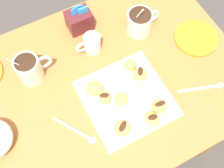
# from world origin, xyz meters

# --- Properties ---
(ground_plane) EXTENTS (8.00, 8.00, 0.00)m
(ground_plane) POSITION_xyz_m (0.00, 0.00, 0.00)
(ground_plane) COLOR #423D38
(dining_table) EXTENTS (0.98, 0.72, 0.72)m
(dining_table) POSITION_xyz_m (0.00, 0.00, 0.58)
(dining_table) COLOR #A36633
(dining_table) RESTS_ON ground_plane
(pastry_plate_square) EXTENTS (0.27, 0.27, 0.02)m
(pastry_plate_square) POSITION_xyz_m (0.03, -0.10, 0.73)
(pastry_plate_square) COLOR white
(pastry_plate_square) RESTS_ON dining_table
(coffee_mug_cream_left) EXTENTS (0.13, 0.08, 0.15)m
(coffee_mug_cream_left) POSITION_xyz_m (-0.21, 0.14, 0.77)
(coffee_mug_cream_left) COLOR silver
(coffee_mug_cream_left) RESTS_ON dining_table
(coffee_mug_cream_right) EXTENTS (0.13, 0.09, 0.13)m
(coffee_mug_cream_right) POSITION_xyz_m (0.22, 0.14, 0.76)
(coffee_mug_cream_right) COLOR silver
(coffee_mug_cream_right) RESTS_ON dining_table
(cream_pitcher_white) EXTENTS (0.10, 0.06, 0.07)m
(cream_pitcher_white) POSITION_xyz_m (0.02, 0.14, 0.76)
(cream_pitcher_white) COLOR white
(cream_pitcher_white) RESTS_ON dining_table
(sugar_caddy) EXTENTS (0.09, 0.07, 0.11)m
(sugar_caddy) POSITION_xyz_m (0.02, 0.25, 0.76)
(sugar_caddy) COLOR #561E23
(sugar_caddy) RESTS_ON dining_table
(saucer_orange_right) EXTENTS (0.16, 0.16, 0.01)m
(saucer_orange_right) POSITION_xyz_m (0.38, -0.00, 0.72)
(saucer_orange_right) COLOR orange
(saucer_orange_right) RESTS_ON dining_table
(loose_spoon_near_saucer) EXTENTS (0.10, 0.14, 0.01)m
(loose_spoon_near_saucer) POSITION_xyz_m (-0.16, -0.13, 0.72)
(loose_spoon_near_saucer) COLOR silver
(loose_spoon_near_saucer) RESTS_ON dining_table
(loose_spoon_by_plate) EXTENTS (0.16, 0.06, 0.01)m
(loose_spoon_by_plate) POSITION_xyz_m (0.30, -0.18, 0.72)
(loose_spoon_by_plate) COLOR silver
(loose_spoon_by_plate) RESTS_ON dining_table
(beignet_0) EXTENTS (0.05, 0.06, 0.03)m
(beignet_0) POSITION_xyz_m (0.07, -0.20, 0.75)
(beignet_0) COLOR #D19347
(beignet_0) RESTS_ON pastry_plate_square
(chocolate_drizzle_0) EXTENTS (0.03, 0.03, 0.00)m
(chocolate_drizzle_0) POSITION_xyz_m (0.07, -0.20, 0.76)
(chocolate_drizzle_0) COLOR #381E11
(chocolate_drizzle_0) RESTS_ON beignet_0
(beignet_1) EXTENTS (0.06, 0.06, 0.04)m
(beignet_1) POSITION_xyz_m (0.11, -0.18, 0.75)
(beignet_1) COLOR #D19347
(beignet_1) RESTS_ON pastry_plate_square
(chocolate_drizzle_1) EXTENTS (0.04, 0.02, 0.00)m
(chocolate_drizzle_1) POSITION_xyz_m (0.11, -0.18, 0.77)
(chocolate_drizzle_1) COLOR #381E11
(chocolate_drizzle_1) RESTS_ON beignet_1
(beignet_2) EXTENTS (0.05, 0.05, 0.03)m
(beignet_2) POSITION_xyz_m (0.01, -0.10, 0.75)
(beignet_2) COLOR #D19347
(beignet_2) RESTS_ON pastry_plate_square
(beignet_3) EXTENTS (0.07, 0.07, 0.03)m
(beignet_3) POSITION_xyz_m (-0.03, -0.18, 0.75)
(beignet_3) COLOR #D19347
(beignet_3) RESTS_ON pastry_plate_square
(chocolate_drizzle_3) EXTENTS (0.04, 0.04, 0.00)m
(chocolate_drizzle_3) POSITION_xyz_m (-0.03, -0.18, 0.77)
(chocolate_drizzle_3) COLOR #381E11
(chocolate_drizzle_3) RESTS_ON beignet_3
(beignet_4) EXTENTS (0.05, 0.04, 0.04)m
(beignet_4) POSITION_xyz_m (0.10, 0.00, 0.75)
(beignet_4) COLOR #D19347
(beignet_4) RESTS_ON pastry_plate_square
(beignet_5) EXTENTS (0.05, 0.06, 0.03)m
(beignet_5) POSITION_xyz_m (-0.03, -0.07, 0.75)
(beignet_5) COLOR #D19347
(beignet_5) RESTS_ON pastry_plate_square
(chocolate_drizzle_5) EXTENTS (0.03, 0.03, 0.00)m
(chocolate_drizzle_5) POSITION_xyz_m (-0.03, -0.07, 0.77)
(chocolate_drizzle_5) COLOR #381E11
(chocolate_drizzle_5) RESTS_ON beignet_5
(beignet_6) EXTENTS (0.07, 0.07, 0.04)m
(beignet_6) POSITION_xyz_m (0.11, -0.05, 0.75)
(beignet_6) COLOR #D19347
(beignet_6) RESTS_ON pastry_plate_square
(chocolate_drizzle_6) EXTENTS (0.03, 0.04, 0.00)m
(chocolate_drizzle_6) POSITION_xyz_m (0.11, -0.05, 0.77)
(chocolate_drizzle_6) COLOR #381E11
(chocolate_drizzle_6) RESTS_ON beignet_6
(beignet_7) EXTENTS (0.06, 0.06, 0.03)m
(beignet_7) POSITION_xyz_m (-0.05, -0.02, 0.75)
(beignet_7) COLOR #D19347
(beignet_7) RESTS_ON pastry_plate_square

